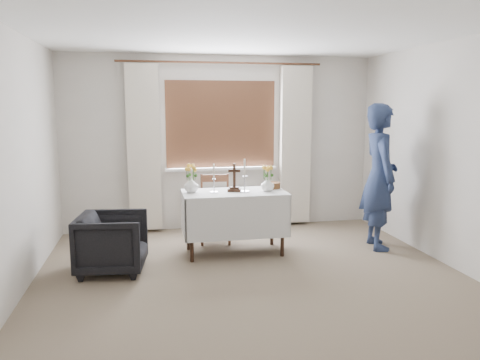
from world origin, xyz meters
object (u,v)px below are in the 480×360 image
object	(u,v)px
flower_vase_left	(191,185)
flower_vase_right	(268,184)
person	(379,177)
altar_table	(234,222)
armchair	(112,243)
wooden_cross	(234,178)
wooden_chair	(215,209)

from	to	relation	value
flower_vase_left	flower_vase_right	size ratio (longest dim) A/B	1.07
flower_vase_left	flower_vase_right	distance (m)	0.92
person	flower_vase_right	xyz separation A→B (m)	(-1.42, 0.07, -0.06)
person	altar_table	bearing A→B (deg)	95.42
armchair	wooden_cross	world-z (taller)	wooden_cross
altar_table	wooden_chair	size ratio (longest dim) A/B	1.40
altar_table	flower_vase_right	bearing A→B (deg)	-5.05
wooden_chair	wooden_cross	world-z (taller)	wooden_cross
wooden_chair	person	bearing A→B (deg)	-10.90
wooden_cross	flower_vase_right	xyz separation A→B (m)	(0.40, -0.06, -0.08)
person	armchair	bearing A→B (deg)	103.84
flower_vase_right	altar_table	bearing A→B (deg)	174.95
wooden_chair	wooden_cross	xyz separation A→B (m)	(0.17, -0.49, 0.49)
altar_table	flower_vase_left	xyz separation A→B (m)	(-0.51, 0.05, 0.47)
wooden_cross	flower_vase_right	size ratio (longest dim) A/B	2.00
armchair	flower_vase_left	size ratio (longest dim) A/B	3.98
armchair	person	distance (m)	3.30
altar_table	flower_vase_right	world-z (taller)	flower_vase_right
wooden_chair	wooden_cross	distance (m)	0.71
flower_vase_left	person	bearing A→B (deg)	-4.03
flower_vase_left	flower_vase_right	world-z (taller)	flower_vase_left
altar_table	armchair	bearing A→B (deg)	-164.49
armchair	flower_vase_right	bearing A→B (deg)	-72.30
wooden_cross	altar_table	bearing A→B (deg)	-90.70
flower_vase_right	wooden_cross	bearing A→B (deg)	171.60
altar_table	armchair	distance (m)	1.46
person	wooden_cross	xyz separation A→B (m)	(-1.82, 0.13, 0.02)
wooden_cross	flower_vase_right	distance (m)	0.41
flower_vase_left	flower_vase_right	bearing A→B (deg)	-5.61
altar_table	armchair	size ratio (longest dim) A/B	1.75
armchair	person	xyz separation A→B (m)	(3.24, 0.28, 0.59)
person	flower_vase_right	distance (m)	1.43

